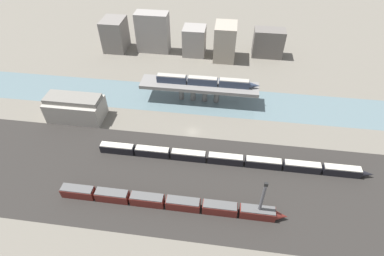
{
  "coord_description": "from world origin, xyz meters",
  "views": [
    {
      "loc": [
        11.22,
        -84.96,
        79.73
      ],
      "look_at": [
        0.0,
        -1.6,
        3.33
      ],
      "focal_mm": 28.0,
      "sensor_mm": 36.0,
      "label": 1
    }
  ],
  "objects_px": {
    "train_on_bridge": "(206,81)",
    "train_yard_mid": "(230,160)",
    "signal_tower": "(262,201)",
    "warehouse_building": "(75,108)",
    "train_yard_near": "(169,202)"
  },
  "relations": [
    {
      "from": "train_on_bridge",
      "to": "warehouse_building",
      "type": "relative_size",
      "value": 1.96
    },
    {
      "from": "train_on_bridge",
      "to": "warehouse_building",
      "type": "xyz_separation_m",
      "value": [
        -50.9,
        -18.29,
        -5.11
      ]
    },
    {
      "from": "warehouse_building",
      "to": "signal_tower",
      "type": "height_order",
      "value": "signal_tower"
    },
    {
      "from": "train_yard_near",
      "to": "train_yard_mid",
      "type": "bearing_deg",
      "value": 48.78
    },
    {
      "from": "train_yard_mid",
      "to": "warehouse_building",
      "type": "relative_size",
      "value": 4.26
    },
    {
      "from": "train_on_bridge",
      "to": "train_yard_mid",
      "type": "distance_m",
      "value": 38.01
    },
    {
      "from": "train_yard_near",
      "to": "signal_tower",
      "type": "distance_m",
      "value": 27.46
    },
    {
      "from": "train_on_bridge",
      "to": "train_yard_near",
      "type": "height_order",
      "value": "train_on_bridge"
    },
    {
      "from": "train_yard_mid",
      "to": "warehouse_building",
      "type": "xyz_separation_m",
      "value": [
        -62.86,
        16.82,
        3.18
      ]
    },
    {
      "from": "warehouse_building",
      "to": "train_yard_mid",
      "type": "bearing_deg",
      "value": -14.98
    },
    {
      "from": "train_yard_near",
      "to": "train_yard_mid",
      "type": "height_order",
      "value": "train_yard_near"
    },
    {
      "from": "train_on_bridge",
      "to": "signal_tower",
      "type": "relative_size",
      "value": 2.73
    },
    {
      "from": "warehouse_building",
      "to": "train_yard_near",
      "type": "bearing_deg",
      "value": -39.02
    },
    {
      "from": "train_on_bridge",
      "to": "train_yard_mid",
      "type": "relative_size",
      "value": 0.46
    },
    {
      "from": "warehouse_building",
      "to": "signal_tower",
      "type": "bearing_deg",
      "value": -26.93
    }
  ]
}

